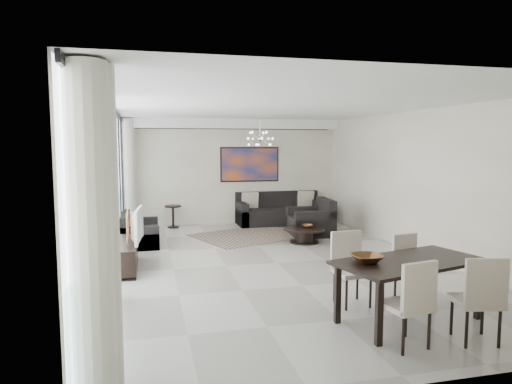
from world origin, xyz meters
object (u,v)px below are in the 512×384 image
object	(u,v)px
television	(133,225)
dining_table	(410,267)
sofa_main	(280,213)
tv_console	(124,256)
coffee_table	(304,234)

from	to	relation	value
television	dining_table	size ratio (longest dim) A/B	0.50
sofa_main	tv_console	bearing A→B (deg)	-136.38
sofa_main	coffee_table	bearing A→B (deg)	-94.14
sofa_main	television	bearing A→B (deg)	-135.58
coffee_table	sofa_main	size ratio (longest dim) A/B	0.39
sofa_main	dining_table	xyz separation A→B (m)	(-0.46, -7.17, 0.40)
coffee_table	tv_console	size ratio (longest dim) A/B	0.60
sofa_main	tv_console	xyz separation A→B (m)	(-4.04, -3.85, -0.05)
coffee_table	television	world-z (taller)	television
television	dining_table	bearing A→B (deg)	-129.35
dining_table	television	bearing A→B (deg)	135.45
sofa_main	dining_table	bearing A→B (deg)	-93.64
sofa_main	television	size ratio (longest dim) A/B	2.36
coffee_table	television	bearing A→B (deg)	-160.78
tv_console	dining_table	world-z (taller)	dining_table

